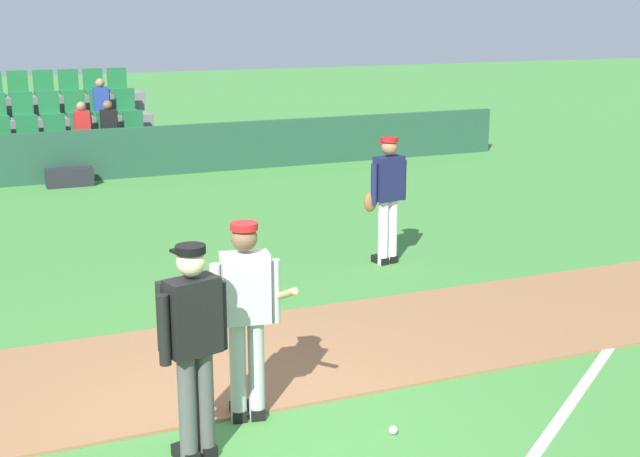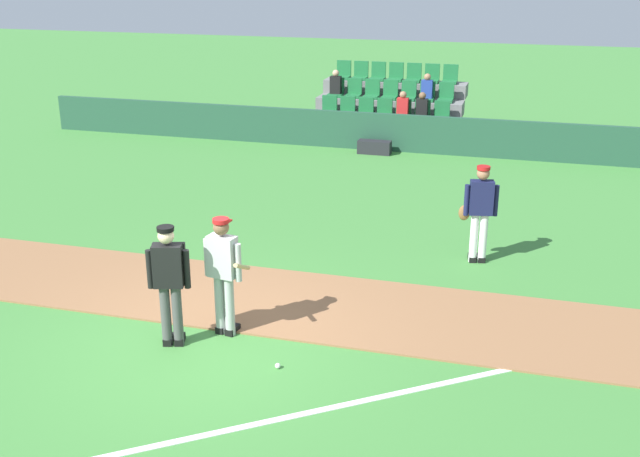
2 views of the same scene
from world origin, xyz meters
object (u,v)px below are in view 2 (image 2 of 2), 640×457
batter_grey_jersey (224,272)px  equipment_bag (374,147)px  runner_navy_jersey (480,210)px  umpire_home_plate (169,279)px  baseball (278,366)px

batter_grey_jersey → equipment_bag: batter_grey_jersey is taller
runner_navy_jersey → umpire_home_plate: bearing=-132.0°
batter_grey_jersey → runner_navy_jersey: bearing=49.2°
batter_grey_jersey → baseball: batter_grey_jersey is taller
batter_grey_jersey → equipment_bag: 10.93m
runner_navy_jersey → baseball: (-2.20, -4.48, -0.93)m
equipment_bag → runner_navy_jersey: bearing=-64.8°
umpire_home_plate → equipment_bag: umpire_home_plate is taller
equipment_bag → batter_grey_jersey: bearing=-89.3°
batter_grey_jersey → runner_navy_jersey: 4.95m
umpire_home_plate → baseball: (1.62, -0.24, -0.96)m
runner_navy_jersey → equipment_bag: 7.94m
umpire_home_plate → runner_navy_jersey: (3.82, 4.24, -0.04)m
umpire_home_plate → equipment_bag: (0.46, 11.39, -0.82)m
umpire_home_plate → runner_navy_jersey: same height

